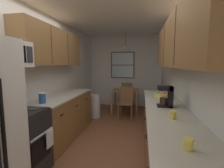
% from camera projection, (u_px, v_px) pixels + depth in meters
% --- Properties ---
extents(ground_plane, '(12.00, 12.00, 0.00)m').
position_uv_depth(ground_plane, '(113.00, 134.00, 3.67)').
color(ground_plane, brown).
extents(wall_left, '(0.10, 9.00, 2.55)m').
position_uv_depth(wall_left, '(55.00, 76.00, 3.76)').
color(wall_left, silver).
rests_on(wall_left, ground).
extents(wall_right, '(0.10, 9.00, 2.55)m').
position_uv_depth(wall_right, '(179.00, 78.00, 3.27)').
color(wall_right, silver).
rests_on(wall_right, ground).
extents(wall_back, '(4.40, 0.10, 2.55)m').
position_uv_depth(wall_back, '(125.00, 72.00, 6.10)').
color(wall_back, silver).
rests_on(wall_back, ground).
extents(ceiling_slab, '(4.40, 9.00, 0.08)m').
position_uv_depth(ceiling_slab, '(113.00, 13.00, 3.36)').
color(ceiling_slab, white).
extents(stove_range, '(0.66, 0.59, 1.10)m').
position_uv_depth(stove_range, '(20.00, 143.00, 2.24)').
color(stove_range, black).
rests_on(stove_range, ground).
extents(microwave_over_range, '(0.39, 0.58, 0.35)m').
position_uv_depth(microwave_over_range, '(6.00, 54.00, 2.11)').
color(microwave_over_range, white).
extents(counter_left, '(0.64, 1.92, 0.90)m').
position_uv_depth(counter_left, '(63.00, 116.00, 3.47)').
color(counter_left, brown).
rests_on(counter_left, ground).
extents(upper_cabinets_left, '(0.33, 2.00, 0.72)m').
position_uv_depth(upper_cabinets_left, '(53.00, 47.00, 3.27)').
color(upper_cabinets_left, brown).
extents(counter_right, '(0.64, 3.25, 0.90)m').
position_uv_depth(counter_right, '(166.00, 136.00, 2.53)').
color(counter_right, brown).
rests_on(counter_right, ground).
extents(upper_cabinets_right, '(0.33, 2.93, 0.72)m').
position_uv_depth(upper_cabinets_right, '(180.00, 42.00, 2.29)').
color(upper_cabinets_right, brown).
extents(dining_table, '(0.83, 0.74, 0.73)m').
position_uv_depth(dining_table, '(125.00, 94.00, 5.25)').
color(dining_table, brown).
rests_on(dining_table, ground).
extents(dining_chair_near, '(0.42, 0.42, 0.90)m').
position_uv_depth(dining_chair_near, '(126.00, 101.00, 4.69)').
color(dining_chair_near, brown).
rests_on(dining_chair_near, ground).
extents(dining_chair_far, '(0.42, 0.42, 0.90)m').
position_uv_depth(dining_chair_far, '(127.00, 94.00, 5.83)').
color(dining_chair_far, brown).
rests_on(dining_chair_far, ground).
extents(pendant_light, '(0.29, 0.29, 0.54)m').
position_uv_depth(pendant_light, '(126.00, 48.00, 5.08)').
color(pendant_light, black).
extents(back_window, '(0.86, 0.05, 0.96)m').
position_uv_depth(back_window, '(123.00, 65.00, 6.02)').
color(back_window, brown).
extents(trash_bin, '(0.29, 0.29, 0.67)m').
position_uv_depth(trash_bin, '(95.00, 106.00, 4.78)').
color(trash_bin, silver).
rests_on(trash_bin, ground).
extents(storage_canister, '(0.11, 0.11, 0.18)m').
position_uv_depth(storage_canister, '(42.00, 98.00, 2.72)').
color(storage_canister, '#265999').
rests_on(storage_canister, counter_left).
extents(dish_towel, '(0.02, 0.16, 0.24)m').
position_uv_depth(dish_towel, '(50.00, 139.00, 2.32)').
color(dish_towel, white).
extents(coffee_maker, '(0.22, 0.18, 0.32)m').
position_uv_depth(coffee_maker, '(167.00, 96.00, 2.49)').
color(coffee_maker, black).
rests_on(coffee_maker, counter_right).
extents(mug_by_coffeemaker, '(0.11, 0.08, 0.10)m').
position_uv_depth(mug_by_coffeemaker, '(173.00, 115.00, 1.94)').
color(mug_by_coffeemaker, '#E5CC4C').
rests_on(mug_by_coffeemaker, counter_right).
extents(mug_spare, '(0.11, 0.07, 0.09)m').
position_uv_depth(mug_spare, '(188.00, 144.00, 1.25)').
color(mug_spare, '#E5CC4C').
rests_on(mug_spare, counter_right).
extents(fruit_bowl, '(0.27, 0.27, 0.09)m').
position_uv_depth(fruit_bowl, '(161.00, 95.00, 3.30)').
color(fruit_bowl, '#E5D14C').
rests_on(fruit_bowl, counter_right).
extents(table_serving_bowl, '(0.17, 0.17, 0.06)m').
position_uv_depth(table_serving_bowl, '(124.00, 89.00, 5.25)').
color(table_serving_bowl, silver).
rests_on(table_serving_bowl, dining_table).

